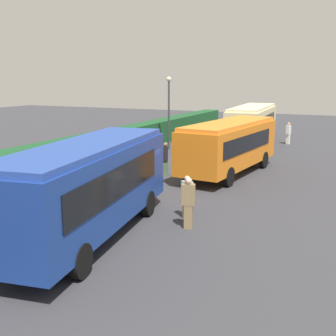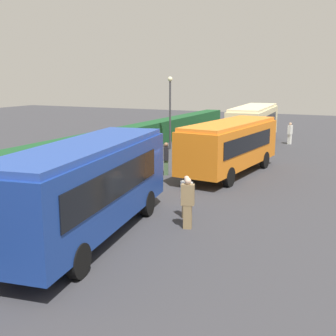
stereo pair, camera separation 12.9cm
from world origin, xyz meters
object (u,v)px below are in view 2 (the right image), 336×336
Objects in this scene: person_left at (188,202)px; person_right at (166,158)px; lamppost at (170,104)px; bus_blue at (87,184)px; bus_cream at (253,123)px; person_center at (187,196)px; person_far at (290,133)px; bus_orange at (230,144)px.

person_left is 8.90m from person_right.
lamppost is (8.12, 3.53, 2.42)m from person_right.
bus_cream is at bearing -8.22° from bus_blue.
bus_blue is at bearing -102.82° from person_right.
person_right is at bearing 169.40° from bus_cream.
lamppost reaches higher than person_left.
bus_cream is 19.74m from person_center.
person_far is (21.18, -0.20, 0.04)m from person_center.
person_center is (-19.57, -2.43, -0.90)m from bus_cream.
person_center is at bearing -77.65° from person_far.
bus_blue is 4.12m from person_center.
person_left is at bearing 52.85° from person_center.
bus_orange is 9.44m from lamppost.
bus_orange is 12.92m from person_far.
bus_cream is 5.10× the size of person_right.
bus_blue is 24.64m from person_far.
bus_orange is (11.65, -1.36, -0.16)m from bus_blue.
bus_blue is 5.65× the size of person_center.
person_left reaches higher than person_center.
bus_orange is 0.95× the size of bus_cream.
bus_blue is 5.44× the size of person_far.
person_right reaches higher than person_far.
bus_cream is 3.20m from person_far.
bus_cream is 20.82m from person_left.
lamppost is (14.77, 7.57, 2.50)m from person_center.
person_left is (-9.35, -1.34, -0.72)m from bus_orange.
person_left is at bearing -175.49° from bus_cream.
person_left is at bearing -76.40° from person_far.
person_center is at bearing -81.84° from person_right.
person_left is (2.30, -2.70, -0.88)m from bus_blue.
bus_cream is at bearing -46.94° from lamppost.
lamppost is (-4.80, 5.14, 1.60)m from bus_cream.
lamppost reaches higher than bus_orange.
person_left is at bearing -165.79° from bus_orange.
bus_cream is at bearing 59.82° from person_right.
bus_orange is 8.41m from person_center.
person_left is (-20.60, -2.90, -0.79)m from bus_cream.
bus_blue reaches higher than person_right.
person_far is (1.61, -2.63, -0.86)m from bus_cream.
bus_blue reaches higher than person_far.
lamppost is (15.80, 8.04, 2.39)m from person_left.
bus_orange is 1.64× the size of lamppost.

